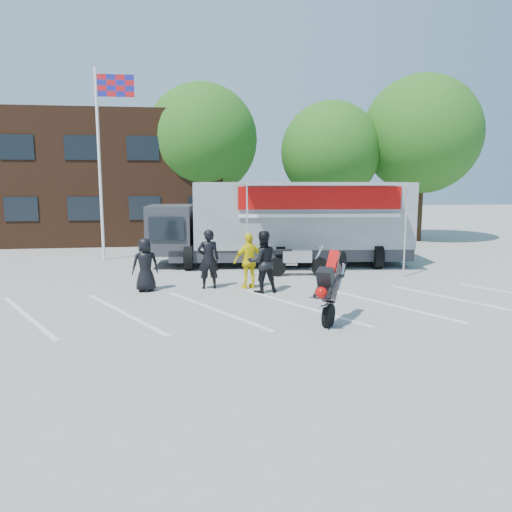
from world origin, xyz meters
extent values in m
plane|color=#9A9A95|center=(0.00, 0.00, 0.00)|extent=(100.00, 100.00, 0.00)
cube|color=white|center=(0.00, 1.00, 0.01)|extent=(18.09, 13.33, 0.01)
cube|color=#442515|center=(-10.00, 18.00, 3.50)|extent=(18.00, 8.00, 7.00)
cylinder|color=white|center=(-6.50, 10.00, 4.00)|extent=(0.12, 0.12, 8.00)
cube|color=red|center=(-5.70, 10.00, 7.30)|extent=(1.50, 0.04, 0.90)
cylinder|color=#382314|center=(-2.00, 16.00, 1.62)|extent=(0.50, 0.50, 3.24)
sphere|color=#134F14|center=(-2.00, 16.00, 5.58)|extent=(6.12, 6.12, 6.12)
cylinder|color=#382314|center=(5.00, 15.00, 1.44)|extent=(0.50, 0.50, 2.88)
sphere|color=#134F14|center=(5.00, 15.00, 4.96)|extent=(5.44, 5.44, 5.44)
cylinder|color=#382314|center=(10.00, 14.50, 1.71)|extent=(0.50, 0.50, 3.42)
sphere|color=#134F14|center=(10.00, 14.50, 5.89)|extent=(6.46, 6.46, 6.46)
imported|color=black|center=(-4.21, 3.54, 0.84)|extent=(0.92, 0.71, 1.68)
imported|color=black|center=(-2.24, 3.67, 0.95)|extent=(0.71, 0.48, 1.91)
imported|color=black|center=(-0.62, 2.89, 0.96)|extent=(1.03, 0.86, 1.91)
imported|color=#FFE80D|center=(-0.95, 3.51, 0.89)|extent=(1.12, 0.70, 1.78)
camera|label=1|loc=(-2.90, -12.08, 3.50)|focal=35.00mm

